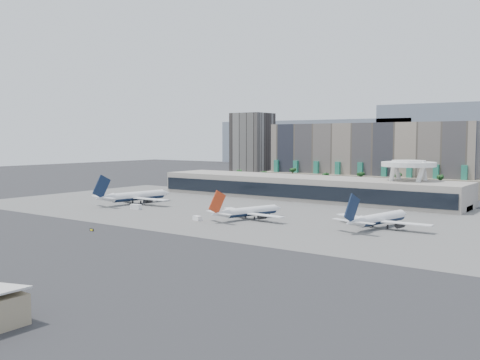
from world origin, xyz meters
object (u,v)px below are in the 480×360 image
Objects in this scene: airliner_centre at (249,211)px; service_vehicle_b at (197,218)px; airliner_right at (379,219)px; service_vehicle_a at (136,207)px; taxiway_sign at (92,230)px; airliner_left at (135,196)px.

service_vehicle_b is (-14.66, -14.68, -2.30)m from airliner_centre.
airliner_right is 11.19× the size of service_vehicle_b.
airliner_right is 8.17× the size of service_vehicle_a.
taxiway_sign is (-14.44, -40.24, -0.47)m from service_vehicle_b.
taxiway_sign is at bearing -101.18° from airliner_centre.
airliner_left reaches higher than service_vehicle_b.
service_vehicle_a is 1.37× the size of service_vehicle_b.
airliner_centre is 17.74× the size of taxiway_sign.
airliner_right is at bearing 9.26° from airliner_left.
taxiway_sign is (29.90, -49.10, -0.74)m from service_vehicle_a.
airliner_left is 1.25× the size of airliner_centre.
airliner_centre is at bearing 1.95° from airliner_left.
taxiway_sign is (-79.74, -65.09, -3.06)m from airliner_right.
service_vehicle_b is at bearing 74.72° from taxiway_sign.
airliner_right is at bearing 43.70° from taxiway_sign.
airliner_right is at bearing 28.10° from airliner_centre.
service_vehicle_b is at bearing -118.20° from airliner_centre.
airliner_centre is 0.90× the size of airliner_right.
airliner_left reaches higher than taxiway_sign.
airliner_left is 22.16× the size of taxiway_sign.
service_vehicle_a reaches higher than taxiway_sign.
airliner_left is 75.58m from airliner_centre.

